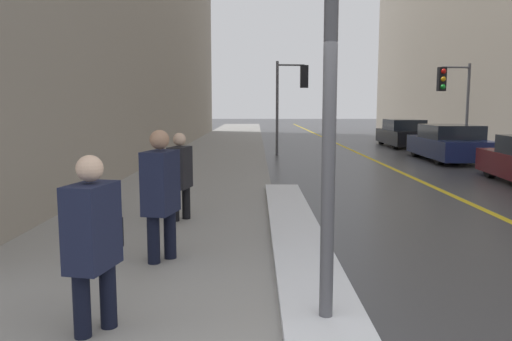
% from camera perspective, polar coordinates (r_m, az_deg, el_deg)
% --- Properties ---
extents(sidewalk_slab, '(4.00, 80.00, 0.01)m').
position_cam_1_polar(sidewalk_slab, '(18.32, -4.94, 1.12)').
color(sidewalk_slab, gray).
rests_on(sidewalk_slab, ground).
extents(road_centre_stripe, '(0.16, 80.00, 0.00)m').
position_cam_1_polar(road_centre_stripe, '(18.77, 13.64, 1.07)').
color(road_centre_stripe, gold).
rests_on(road_centre_stripe, ground).
extents(snow_bank_curb, '(0.78, 9.09, 0.11)m').
position_cam_1_polar(snow_bank_curb, '(7.59, 4.82, -7.30)').
color(snow_bank_curb, white).
rests_on(snow_bank_curb, ground).
extents(traffic_light_near, '(1.31, 0.40, 3.78)m').
position_cam_1_polar(traffic_light_near, '(20.47, 4.47, 9.41)').
color(traffic_light_near, '#515156').
rests_on(traffic_light_near, ground).
extents(traffic_light_far, '(1.31, 0.41, 3.61)m').
position_cam_1_polar(traffic_light_far, '(20.66, 21.59, 8.56)').
color(traffic_light_far, '#515156').
rests_on(traffic_light_far, ground).
extents(pedestrian_with_shoulder_bag, '(0.40, 0.74, 1.56)m').
position_cam_1_polar(pedestrian_with_shoulder_bag, '(4.52, -17.97, -7.14)').
color(pedestrian_with_shoulder_bag, black).
rests_on(pedestrian_with_shoulder_bag, ground).
extents(pedestrian_trailing, '(0.43, 0.60, 1.68)m').
position_cam_1_polar(pedestrian_trailing, '(6.37, -10.71, -2.14)').
color(pedestrian_trailing, black).
rests_on(pedestrian_trailing, ground).
extents(pedestrian_in_glasses, '(0.39, 0.54, 1.53)m').
position_cam_1_polar(pedestrian_in_glasses, '(8.66, -8.55, -0.20)').
color(pedestrian_in_glasses, black).
rests_on(pedestrian_in_glasses, ground).
extents(parked_car_navy, '(1.96, 4.68, 1.32)m').
position_cam_1_polar(parked_car_navy, '(19.69, 21.31, 2.88)').
color(parked_car_navy, navy).
rests_on(parked_car_navy, ground).
extents(parked_car_black, '(1.81, 4.60, 1.35)m').
position_cam_1_polar(parked_car_black, '(25.88, 16.58, 4.04)').
color(parked_car_black, black).
rests_on(parked_car_black, ground).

